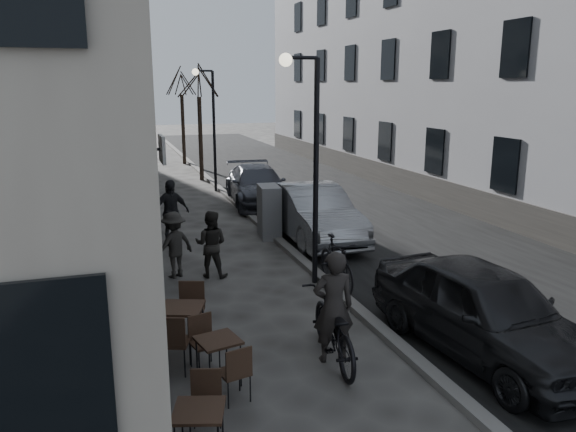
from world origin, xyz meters
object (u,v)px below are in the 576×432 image
bistro_set_c (183,325)px  car_mid (313,213)px  tree_far (181,81)px  bistro_set_a (200,431)px  car_far (257,185)px  streetlamp_near (309,145)px  car_near (484,311)px  pedestrian_near (211,244)px  moped (336,262)px  pedestrian_mid (174,245)px  bicycle (333,328)px  utility_cabinet (269,212)px  tree_near (198,80)px  streetlamp_far (210,116)px  pedestrian_far (171,212)px  bistro_set_b (218,356)px

bistro_set_c → car_mid: car_mid is taller
bistro_set_c → tree_far: bearing=102.1°
bistro_set_a → car_far: car_far is taller
streetlamp_near → tree_far: bearing=89.8°
streetlamp_near → car_near: size_ratio=1.11×
pedestrian_near → moped: 2.98m
pedestrian_near → car_mid: (3.43, 2.33, 0.00)m
car_near → pedestrian_mid: bearing=123.0°
pedestrian_mid → car_far: 8.49m
pedestrian_near → car_near: bearing=150.1°
pedestrian_near → car_mid: car_mid is taller
moped → car_far: bearing=86.9°
bistro_set_a → bicycle: bicycle is taller
pedestrian_mid → utility_cabinet: bearing=-167.0°
tree_near → pedestrian_mid: (-2.92, -13.61, -3.87)m
streetlamp_far → car_near: streetlamp_far is taller
tree_near → bistro_set_c: size_ratio=3.28×
utility_cabinet → pedestrian_far: (-2.86, 0.13, 0.15)m
tree_far → pedestrian_far: size_ratio=3.06×
pedestrian_mid → pedestrian_far: 2.87m
tree_near → bistro_set_b: tree_near is taller
pedestrian_mid → pedestrian_near: bearing=135.4°
tree_far → car_near: bearing=-86.5°
pedestrian_mid → pedestrian_far: bearing=-123.2°
bistro_set_a → car_mid: (4.80, 9.00, 0.36)m
streetlamp_far → bistro_set_b: 16.24m
pedestrian_far → car_mid: bearing=-26.0°
streetlamp_far → pedestrian_near: bearing=-100.5°
streetlamp_near → pedestrian_near: 3.31m
streetlamp_near → tree_near: size_ratio=0.89×
tree_far → utility_cabinet: (0.20, -16.89, -3.88)m
streetlamp_far → utility_cabinet: streetlamp_far is taller
pedestrian_near → car_far: size_ratio=0.32×
bistro_set_b → utility_cabinet: size_ratio=0.97×
utility_cabinet → car_near: bearing=-74.9°
tree_far → car_near: size_ratio=1.24×
streetlamp_far → pedestrian_near: streetlamp_far is taller
tree_near → bistro_set_c: 18.37m
streetlamp_near → utility_cabinet: bearing=86.2°
tree_near → tree_far: 6.00m
tree_near → utility_cabinet: (0.20, -10.89, -3.88)m
bistro_set_b → pedestrian_near: size_ratio=0.95×
tree_far → streetlamp_far: bearing=-90.5°
tree_near → bistro_set_b: (-2.88, -18.76, -4.22)m
pedestrian_far → utility_cabinet: bearing=-17.7°
streetlamp_far → bistro_set_c: 15.18m
streetlamp_near → bistro_set_c: streetlamp_near is taller
streetlamp_near → moped: 2.67m
bistro_set_c → car_mid: size_ratio=0.36×
bistro_set_a → bicycle: bearing=54.2°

